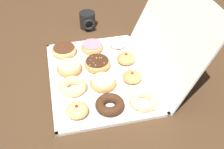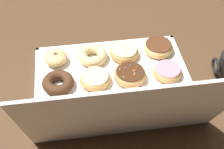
{
  "view_description": "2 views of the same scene",
  "coord_description": "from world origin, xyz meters",
  "px_view_note": "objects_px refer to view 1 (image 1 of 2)",
  "views": [
    {
      "loc": [
        0.94,
        -0.16,
        0.83
      ],
      "look_at": [
        0.06,
        0.04,
        0.06
      ],
      "focal_mm": 45.53,
      "sensor_mm": 36.0,
      "label": 1
    },
    {
      "loc": [
        0.12,
        0.83,
        0.9
      ],
      "look_at": [
        0.0,
        -0.01,
        0.03
      ],
      "focal_mm": 53.4,
      "sensor_mm": 36.0,
      "label": 2
    }
  ],
  "objects_px": {
    "chocolate_frosted_donut_0": "(64,50)",
    "jelly_filled_donut_3": "(77,110)",
    "glazed_ring_donut_1": "(69,68)",
    "glazed_ring_donut_6": "(103,82)",
    "jelly_filled_donut_10": "(132,77)",
    "cruller_donut_2": "(73,86)",
    "pink_frosted_donut_4": "(92,47)",
    "coffee_mug": "(88,20)",
    "donut_box": "(100,76)",
    "sprinkle_donut_5": "(97,64)",
    "chocolate_cake_ring_donut_7": "(110,105)",
    "powdered_filled_donut_8": "(118,42)",
    "jelly_filled_donut_9": "(126,58)",
    "cruller_donut_11": "(144,99)"
  },
  "relations": [
    {
      "from": "chocolate_frosted_donut_0",
      "to": "powdered_filled_donut_8",
      "type": "distance_m",
      "value": 0.27
    },
    {
      "from": "donut_box",
      "to": "jelly_filled_donut_3",
      "type": "xyz_separation_m",
      "value": [
        0.2,
        -0.13,
        0.03
      ]
    },
    {
      "from": "chocolate_frosted_donut_0",
      "to": "glazed_ring_donut_1",
      "type": "height_order",
      "value": "chocolate_frosted_donut_0"
    },
    {
      "from": "chocolate_frosted_donut_0",
      "to": "glazed_ring_donut_6",
      "type": "relative_size",
      "value": 1.04
    },
    {
      "from": "chocolate_frosted_donut_0",
      "to": "pink_frosted_donut_4",
      "type": "xyz_separation_m",
      "value": [
        -0.0,
        0.14,
        -0.0
      ]
    },
    {
      "from": "powdered_filled_donut_8",
      "to": "jelly_filled_donut_10",
      "type": "bearing_deg",
      "value": -0.29
    },
    {
      "from": "powdered_filled_donut_8",
      "to": "chocolate_frosted_donut_0",
      "type": "bearing_deg",
      "value": -89.96
    },
    {
      "from": "cruller_donut_2",
      "to": "coffee_mug",
      "type": "bearing_deg",
      "value": 164.0
    },
    {
      "from": "chocolate_frosted_donut_0",
      "to": "jelly_filled_donut_3",
      "type": "xyz_separation_m",
      "value": [
        0.4,
        0.01,
        0.0
      ]
    },
    {
      "from": "donut_box",
      "to": "sprinkle_donut_5",
      "type": "height_order",
      "value": "sprinkle_donut_5"
    },
    {
      "from": "sprinkle_donut_5",
      "to": "glazed_ring_donut_6",
      "type": "distance_m",
      "value": 0.13
    },
    {
      "from": "chocolate_frosted_donut_0",
      "to": "glazed_ring_donut_1",
      "type": "xyz_separation_m",
      "value": [
        0.14,
        0.01,
        -0.0
      ]
    },
    {
      "from": "sprinkle_donut_5",
      "to": "coffee_mug",
      "type": "relative_size",
      "value": 1.13
    },
    {
      "from": "pink_frosted_donut_4",
      "to": "jelly_filled_donut_10",
      "type": "bearing_deg",
      "value": 26.02
    },
    {
      "from": "chocolate_cake_ring_donut_7",
      "to": "powdered_filled_donut_8",
      "type": "distance_m",
      "value": 0.42
    },
    {
      "from": "donut_box",
      "to": "coffee_mug",
      "type": "xyz_separation_m",
      "value": [
        -0.43,
        0.02,
        0.04
      ]
    },
    {
      "from": "donut_box",
      "to": "jelly_filled_donut_9",
      "type": "height_order",
      "value": "jelly_filled_donut_9"
    },
    {
      "from": "glazed_ring_donut_1",
      "to": "coffee_mug",
      "type": "bearing_deg",
      "value": 158.84
    },
    {
      "from": "glazed_ring_donut_1",
      "to": "glazed_ring_donut_6",
      "type": "height_order",
      "value": "same"
    },
    {
      "from": "pink_frosted_donut_4",
      "to": "jelly_filled_donut_9",
      "type": "xyz_separation_m",
      "value": [
        0.14,
        0.14,
        0.0
      ]
    },
    {
      "from": "donut_box",
      "to": "glazed_ring_donut_1",
      "type": "bearing_deg",
      "value": -115.99
    },
    {
      "from": "chocolate_frosted_donut_0",
      "to": "coffee_mug",
      "type": "height_order",
      "value": "coffee_mug"
    },
    {
      "from": "glazed_ring_donut_6",
      "to": "glazed_ring_donut_1",
      "type": "bearing_deg",
      "value": -135.23
    },
    {
      "from": "jelly_filled_donut_3",
      "to": "jelly_filled_donut_9",
      "type": "distance_m",
      "value": 0.38
    },
    {
      "from": "powdered_filled_donut_8",
      "to": "jelly_filled_donut_9",
      "type": "height_order",
      "value": "jelly_filled_donut_9"
    },
    {
      "from": "donut_box",
      "to": "chocolate_cake_ring_donut_7",
      "type": "bearing_deg",
      "value": 0.18
    },
    {
      "from": "jelly_filled_donut_9",
      "to": "coffee_mug",
      "type": "bearing_deg",
      "value": -161.73
    },
    {
      "from": "cruller_donut_11",
      "to": "cruller_donut_2",
      "type": "bearing_deg",
      "value": -118.04
    },
    {
      "from": "chocolate_cake_ring_donut_7",
      "to": "coffee_mug",
      "type": "height_order",
      "value": "coffee_mug"
    },
    {
      "from": "glazed_ring_donut_1",
      "to": "jelly_filled_donut_10",
      "type": "xyz_separation_m",
      "value": [
        0.12,
        0.26,
        0.0
      ]
    },
    {
      "from": "cruller_donut_2",
      "to": "jelly_filled_donut_3",
      "type": "xyz_separation_m",
      "value": [
        0.14,
        -0.0,
        0.0
      ]
    },
    {
      "from": "sprinkle_donut_5",
      "to": "glazed_ring_donut_6",
      "type": "relative_size",
      "value": 1.05
    },
    {
      "from": "donut_box",
      "to": "sprinkle_donut_5",
      "type": "xyz_separation_m",
      "value": [
        -0.06,
        -0.0,
        0.03
      ]
    },
    {
      "from": "cruller_donut_2",
      "to": "donut_box",
      "type": "bearing_deg",
      "value": 116.66
    },
    {
      "from": "cruller_donut_2",
      "to": "powdered_filled_donut_8",
      "type": "distance_m",
      "value": 0.37
    },
    {
      "from": "chocolate_frosted_donut_0",
      "to": "chocolate_cake_ring_donut_7",
      "type": "distance_m",
      "value": 0.42
    },
    {
      "from": "glazed_ring_donut_6",
      "to": "jelly_filled_donut_9",
      "type": "relative_size",
      "value": 1.33
    },
    {
      "from": "pink_frosted_donut_4",
      "to": "jelly_filled_donut_9",
      "type": "distance_m",
      "value": 0.19
    },
    {
      "from": "jelly_filled_donut_9",
      "to": "pink_frosted_donut_4",
      "type": "bearing_deg",
      "value": -134.71
    },
    {
      "from": "glazed_ring_donut_6",
      "to": "cruller_donut_11",
      "type": "height_order",
      "value": "cruller_donut_11"
    },
    {
      "from": "donut_box",
      "to": "glazed_ring_donut_1",
      "type": "height_order",
      "value": "glazed_ring_donut_1"
    },
    {
      "from": "pink_frosted_donut_4",
      "to": "coffee_mug",
      "type": "relative_size",
      "value": 1.02
    },
    {
      "from": "coffee_mug",
      "to": "powdered_filled_donut_8",
      "type": "bearing_deg",
      "value": 26.45
    },
    {
      "from": "powdered_filled_donut_8",
      "to": "chocolate_cake_ring_donut_7",
      "type": "bearing_deg",
      "value": -17.91
    },
    {
      "from": "donut_box",
      "to": "jelly_filled_donut_3",
      "type": "bearing_deg",
      "value": -32.17
    },
    {
      "from": "jelly_filled_donut_9",
      "to": "jelly_filled_donut_10",
      "type": "xyz_separation_m",
      "value": [
        0.13,
        -0.01,
        -0.0
      ]
    },
    {
      "from": "jelly_filled_donut_3",
      "to": "chocolate_cake_ring_donut_7",
      "type": "height_order",
      "value": "jelly_filled_donut_3"
    },
    {
      "from": "sprinkle_donut_5",
      "to": "powdered_filled_donut_8",
      "type": "bearing_deg",
      "value": 136.73
    },
    {
      "from": "glazed_ring_donut_1",
      "to": "glazed_ring_donut_6",
      "type": "xyz_separation_m",
      "value": [
        0.13,
        0.13,
        -0.0
      ]
    },
    {
      "from": "jelly_filled_donut_9",
      "to": "jelly_filled_donut_10",
      "type": "relative_size",
      "value": 1.01
    }
  ]
}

